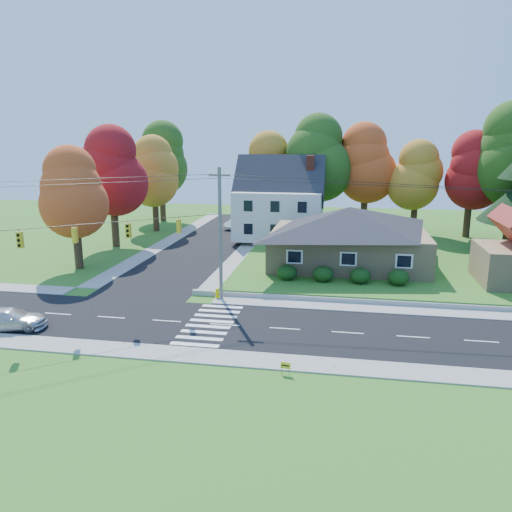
{
  "coord_description": "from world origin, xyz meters",
  "views": [
    {
      "loc": [
        7.42,
        -30.14,
        12.0
      ],
      "look_at": [
        0.7,
        8.0,
        2.85
      ],
      "focal_mm": 35.0,
      "sensor_mm": 36.0,
      "label": 1
    }
  ],
  "objects_px": {
    "ranch_house": "(349,235)",
    "silver_sedan": "(9,319)",
    "fire_hydrant": "(217,294)",
    "white_car": "(238,223)"
  },
  "relations": [
    {
      "from": "silver_sedan",
      "to": "white_car",
      "type": "distance_m",
      "value": 39.24
    },
    {
      "from": "silver_sedan",
      "to": "white_car",
      "type": "height_order",
      "value": "white_car"
    },
    {
      "from": "ranch_house",
      "to": "silver_sedan",
      "type": "relative_size",
      "value": 3.14
    },
    {
      "from": "ranch_house",
      "to": "silver_sedan",
      "type": "distance_m",
      "value": 28.86
    },
    {
      "from": "silver_sedan",
      "to": "fire_hydrant",
      "type": "bearing_deg",
      "value": -68.19
    },
    {
      "from": "ranch_house",
      "to": "fire_hydrant",
      "type": "bearing_deg",
      "value": -132.74
    },
    {
      "from": "ranch_house",
      "to": "silver_sedan",
      "type": "bearing_deg",
      "value": -138.28
    },
    {
      "from": "fire_hydrant",
      "to": "white_car",
      "type": "bearing_deg",
      "value": 99.06
    },
    {
      "from": "ranch_house",
      "to": "fire_hydrant",
      "type": "height_order",
      "value": "ranch_house"
    },
    {
      "from": "ranch_house",
      "to": "white_car",
      "type": "relative_size",
      "value": 3.08
    }
  ]
}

